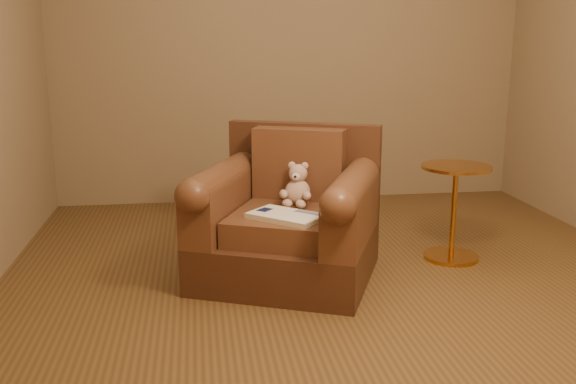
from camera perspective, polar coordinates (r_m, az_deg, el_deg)
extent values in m
plane|color=brown|center=(3.85, 4.63, -7.71)|extent=(4.00, 4.00, 0.00)
cube|color=#917859|center=(5.56, 0.22, 13.08)|extent=(4.00, 0.02, 2.70)
cube|color=#917859|center=(1.71, 20.84, 11.34)|extent=(4.00, 0.02, 2.70)
cube|color=#462717|center=(3.82, -0.11, -5.64)|extent=(1.26, 1.23, 0.27)
cube|color=#462717|center=(4.10, 1.41, 1.98)|extent=(0.93, 0.48, 0.60)
cube|color=brown|center=(3.72, -0.30, -2.84)|extent=(0.79, 0.85, 0.15)
cube|color=brown|center=(3.96, 0.98, 2.53)|extent=(0.58, 0.37, 0.44)
cube|color=brown|center=(3.81, -5.94, -1.20)|extent=(0.51, 0.83, 0.31)
cube|color=brown|center=(3.61, 5.64, -2.02)|extent=(0.51, 0.83, 0.31)
cylinder|color=brown|center=(3.78, -6.00, 1.08)|extent=(0.51, 0.83, 0.19)
cylinder|color=brown|center=(3.58, 5.70, 0.38)|extent=(0.51, 0.83, 0.19)
ellipsoid|color=tan|center=(3.84, 0.86, -0.03)|extent=(0.15, 0.14, 0.16)
sphere|color=tan|center=(3.83, 0.90, 1.65)|extent=(0.11, 0.11, 0.11)
ellipsoid|color=tan|center=(3.83, 0.35, 2.39)|extent=(0.05, 0.03, 0.05)
ellipsoid|color=tan|center=(3.81, 1.50, 2.33)|extent=(0.05, 0.03, 0.05)
ellipsoid|color=beige|center=(3.78, 0.71, 1.34)|extent=(0.05, 0.04, 0.05)
sphere|color=black|center=(3.76, 0.65, 1.38)|extent=(0.02, 0.02, 0.02)
ellipsoid|color=tan|center=(3.80, -0.40, -0.18)|extent=(0.05, 0.10, 0.05)
ellipsoid|color=tan|center=(3.77, 1.69, -0.31)|extent=(0.05, 0.10, 0.05)
ellipsoid|color=tan|center=(3.78, -0.08, -1.02)|extent=(0.06, 0.10, 0.05)
ellipsoid|color=tan|center=(3.76, 1.14, -1.10)|extent=(0.06, 0.10, 0.05)
cube|color=beige|center=(3.54, -0.20, -2.19)|extent=(0.45, 0.44, 0.03)
cube|color=white|center=(3.60, -1.51, -1.71)|extent=(0.30, 0.31, 0.00)
cube|color=white|center=(3.49, 1.15, -2.19)|extent=(0.30, 0.31, 0.00)
cube|color=beige|center=(3.54, -0.20, -1.93)|extent=(0.17, 0.18, 0.00)
cube|color=#0F1638|center=(3.62, -2.09, -1.58)|extent=(0.10, 0.11, 0.00)
cube|color=slate|center=(3.56, 1.89, -1.85)|extent=(0.17, 0.16, 0.00)
cylinder|color=#CA8637|center=(4.31, 14.28, -5.58)|extent=(0.35, 0.35, 0.03)
cylinder|color=#CA8637|center=(4.22, 14.51, -1.80)|extent=(0.04, 0.04, 0.57)
cylinder|color=#CA8637|center=(4.16, 14.75, 2.16)|extent=(0.44, 0.44, 0.02)
cylinder|color=#CA8637|center=(4.16, 14.74, 1.97)|extent=(0.04, 0.04, 0.02)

